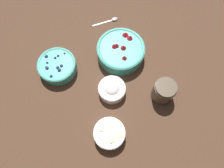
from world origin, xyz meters
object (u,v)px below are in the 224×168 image
(bowl_strawberries, at_px, (121,51))
(bowl_blueberries, at_px, (57,66))
(bowl_cream, at_px, (112,89))
(bowl_bananas, at_px, (109,134))
(jar_chocolate, at_px, (164,91))

(bowl_strawberries, bearing_deg, bowl_blueberries, 75.08)
(bowl_cream, bearing_deg, bowl_bananas, 147.42)
(bowl_bananas, distance_m, bowl_cream, 0.20)
(bowl_cream, relative_size, jar_chocolate, 1.17)
(bowl_strawberries, bearing_deg, bowl_cream, 138.06)
(bowl_strawberries, height_order, bowl_blueberries, bowl_strawberries)
(bowl_blueberries, relative_size, bowl_cream, 1.44)
(bowl_strawberries, relative_size, bowl_cream, 1.84)
(bowl_strawberries, xyz_separation_m, bowl_cream, (-0.15, 0.13, -0.01))
(bowl_blueberries, relative_size, jar_chocolate, 1.69)
(bowl_bananas, distance_m, jar_chocolate, 0.30)
(bowl_strawberries, relative_size, jar_chocolate, 2.16)
(bowl_strawberries, distance_m, jar_chocolate, 0.28)
(bowl_strawberries, height_order, jar_chocolate, jar_chocolate)
(jar_chocolate, bearing_deg, bowl_cream, 56.40)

